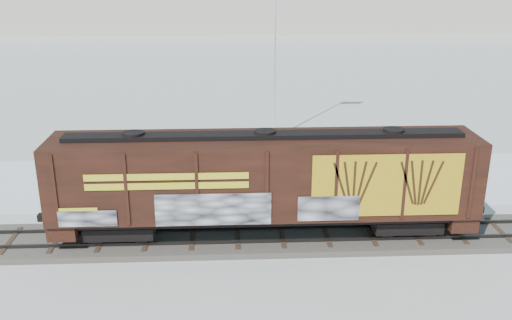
{
  "coord_description": "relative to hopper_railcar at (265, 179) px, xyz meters",
  "views": [
    {
      "loc": [
        -0.25,
        -23.02,
        11.92
      ],
      "look_at": [
        0.98,
        3.0,
        2.82
      ],
      "focal_mm": 40.0,
      "sensor_mm": 36.0,
      "label": 1
    }
  ],
  "objects": [
    {
      "name": "car_white",
      "position": [
        2.68,
        7.09,
        -2.22
      ],
      "size": [
        4.69,
        1.89,
        1.52
      ],
      "primitive_type": "imported",
      "rotation": [
        0.0,
        0.0,
        1.51
      ],
      "color": "silver",
      "rests_on": "parking_strip"
    },
    {
      "name": "parking_strip",
      "position": [
        -1.21,
        7.51,
        -3.0
      ],
      "size": [
        40.0,
        8.0,
        0.03
      ],
      "primitive_type": "cube",
      "color": "white",
      "rests_on": "ground"
    },
    {
      "name": "ground",
      "position": [
        -1.21,
        0.01,
        -3.01
      ],
      "size": [
        500.0,
        500.0,
        0.0
      ],
      "primitive_type": "plane",
      "color": "white",
      "rests_on": "ground"
    },
    {
      "name": "car_dark",
      "position": [
        4.88,
        7.62,
        -2.2
      ],
      "size": [
        5.59,
        2.75,
        1.56
      ],
      "primitive_type": "imported",
      "rotation": [
        0.0,
        0.0,
        1.68
      ],
      "color": "black",
      "rests_on": "parking_strip"
    },
    {
      "name": "hopper_railcar",
      "position": [
        0.0,
        0.0,
        0.0
      ],
      "size": [
        18.36,
        3.06,
        4.65
      ],
      "color": "black",
      "rests_on": "rail_track"
    },
    {
      "name": "car_silver",
      "position": [
        -5.08,
        6.21,
        -2.18
      ],
      "size": [
        4.94,
        2.48,
        1.61
      ],
      "primitive_type": "imported",
      "rotation": [
        0.0,
        0.0,
        1.44
      ],
      "color": "#B2B4B9",
      "rests_on": "parking_strip"
    },
    {
      "name": "rail_track",
      "position": [
        -1.21,
        0.01,
        -2.87
      ],
      "size": [
        50.0,
        3.4,
        0.43
      ],
      "color": "#59544C",
      "rests_on": "ground"
    },
    {
      "name": "flagpole",
      "position": [
        1.75,
        15.74,
        1.97
      ],
      "size": [
        2.3,
        0.9,
        13.14
      ],
      "color": "silver",
      "rests_on": "ground"
    }
  ]
}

